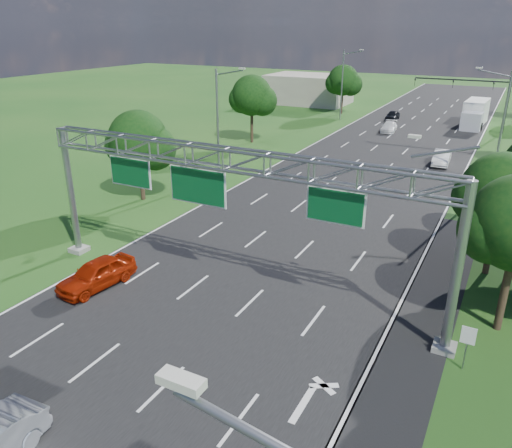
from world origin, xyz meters
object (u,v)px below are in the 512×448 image
Objects in this scene: traffic_signal at (480,92)px; red_coupe at (97,274)px; regulatory_sign at (468,339)px; box_truck at (475,114)px; sign_gantry at (228,171)px.

traffic_signal is 2.64× the size of red_coupe.
traffic_signal is at bearing 83.81° from red_coupe.
box_truck is at bearing 95.29° from regulatory_sign.
sign_gantry reaches higher than regulatory_sign.
traffic_signal is (-4.92, 54.02, 3.66)m from regulatory_sign.
sign_gantry is at bearing -93.83° from box_truck.
box_truck is (-5.36, 57.94, 0.18)m from regulatory_sign.
red_coupe is 0.49× the size of box_truck.
red_coupe is (-6.93, -2.87, -6.10)m from sign_gantry.
box_truck is (-0.44, 3.92, -3.48)m from traffic_signal.
regulatory_sign is (12.07, -1.02, -5.38)m from sign_gantry.
sign_gantry is 2.49× the size of box_truck.
box_truck is at bearing 96.45° from traffic_signal.
traffic_signal is at bearing 82.32° from sign_gantry.
regulatory_sign is 54.37m from traffic_signal.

